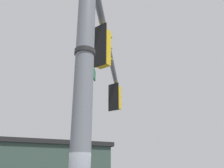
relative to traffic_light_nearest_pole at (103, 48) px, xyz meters
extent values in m
cylinder|color=slate|center=(1.08, -1.79, -2.03)|extent=(0.32, 0.32, 6.77)
cylinder|color=slate|center=(-0.99, 1.60, 0.79)|extent=(4.30, 6.89, 0.19)
cylinder|color=black|center=(0.00, -0.02, 0.61)|extent=(0.08, 0.08, 0.18)
cube|color=gold|center=(0.00, -0.02, -0.01)|extent=(0.36, 0.30, 1.05)
sphere|color=#590F0F|center=(0.00, 0.17, 0.34)|extent=(0.22, 0.22, 0.22)
cube|color=gold|center=(0.00, 0.19, 0.44)|extent=(0.24, 0.20, 0.03)
sphere|color=brown|center=(0.00, 0.17, -0.01)|extent=(0.22, 0.22, 0.22)
cube|color=gold|center=(0.00, 0.19, 0.09)|extent=(0.24, 0.20, 0.03)
sphere|color=#1EE533|center=(0.00, 0.17, -0.36)|extent=(0.22, 0.22, 0.22)
cube|color=gold|center=(0.00, 0.19, -0.26)|extent=(0.24, 0.20, 0.03)
cube|color=black|center=(0.00, -0.19, -0.01)|extent=(0.54, 0.03, 1.22)
cylinder|color=black|center=(-2.31, 3.77, 0.61)|extent=(0.08, 0.08, 0.18)
cube|color=gold|center=(-2.31, 3.77, -0.01)|extent=(0.36, 0.30, 1.05)
sphere|color=#590F0F|center=(-2.31, 3.96, 0.34)|extent=(0.22, 0.22, 0.22)
cube|color=gold|center=(-2.31, 3.98, 0.44)|extent=(0.24, 0.20, 0.03)
sphere|color=brown|center=(-2.31, 3.96, -0.01)|extent=(0.22, 0.22, 0.22)
cube|color=gold|center=(-2.31, 3.98, 0.09)|extent=(0.24, 0.20, 0.03)
sphere|color=#1EE533|center=(-2.31, 3.96, -0.36)|extent=(0.22, 0.22, 0.22)
cube|color=gold|center=(-2.31, 3.98, -0.26)|extent=(0.24, 0.20, 0.03)
cube|color=black|center=(-2.31, 3.60, -0.01)|extent=(0.54, 0.03, 1.22)
cube|color=#147238|center=(0.76, -1.26, -1.26)|extent=(0.48, 0.77, 0.22)
cube|color=white|center=(0.76, -1.27, -1.26)|extent=(0.47, 0.76, 0.04)
cylinder|color=#262626|center=(1.08, -1.79, -1.26)|extent=(0.36, 0.36, 0.08)
cube|color=black|center=(-12.94, 6.83, -1.07)|extent=(11.86, 13.46, 0.30)
camera|label=1|loc=(3.64, -4.42, -3.23)|focal=38.56mm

